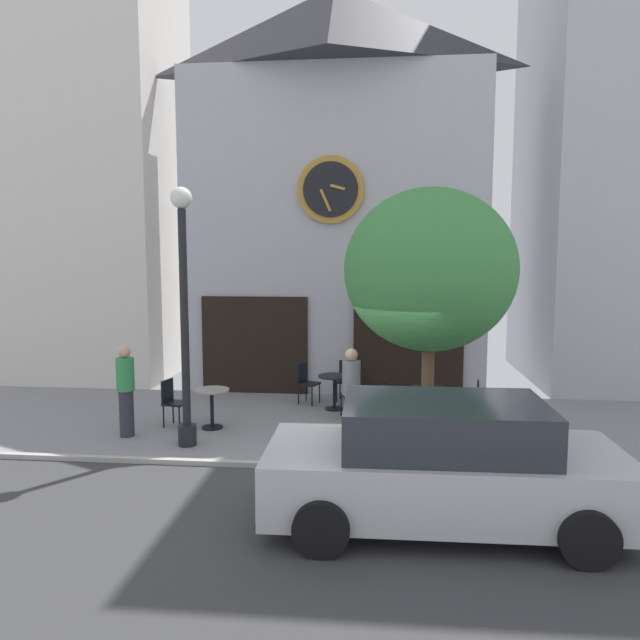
{
  "coord_description": "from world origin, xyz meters",
  "views": [
    {
      "loc": [
        0.4,
        -8.88,
        3.33
      ],
      "look_at": [
        -0.74,
        2.49,
        2.04
      ],
      "focal_mm": 33.64,
      "sensor_mm": 36.0,
      "label": 1
    }
  ],
  "objects_px": {
    "street_lamp": "(184,317)",
    "cafe_chair_by_entrance": "(472,400)",
    "cafe_table_leftmost": "(334,386)",
    "cafe_table_near_curb": "(212,401)",
    "cafe_chair_left_end": "(354,393)",
    "pedestrian_green": "(126,390)",
    "cafe_chair_near_lamp": "(389,399)",
    "cafe_table_center_left": "(428,398)",
    "parked_car_silver": "(443,464)",
    "cafe_chair_right_end": "(306,380)",
    "cafe_chair_facing_street": "(444,409)",
    "cafe_chair_curbside": "(172,399)",
    "pedestrian_grey": "(351,394)",
    "cafe_chair_near_tree": "(347,377)",
    "street_tree": "(430,271)"
  },
  "relations": [
    {
      "from": "cafe_chair_by_entrance",
      "to": "cafe_chair_curbside",
      "type": "xyz_separation_m",
      "value": [
        -5.74,
        -0.45,
        0.0
      ]
    },
    {
      "from": "cafe_table_near_curb",
      "to": "pedestrian_green",
      "type": "distance_m",
      "value": 1.58
    },
    {
      "from": "cafe_chair_curbside",
      "to": "cafe_chair_by_entrance",
      "type": "bearing_deg",
      "value": 4.44
    },
    {
      "from": "pedestrian_grey",
      "to": "cafe_chair_curbside",
      "type": "bearing_deg",
      "value": 169.64
    },
    {
      "from": "cafe_chair_near_lamp",
      "to": "cafe_chair_left_end",
      "type": "xyz_separation_m",
      "value": [
        -0.69,
        0.43,
        0.0
      ]
    },
    {
      "from": "cafe_chair_by_entrance",
      "to": "cafe_chair_left_end",
      "type": "height_order",
      "value": "same"
    },
    {
      "from": "street_lamp",
      "to": "cafe_chair_by_entrance",
      "type": "relative_size",
      "value": 4.91
    },
    {
      "from": "cafe_chair_right_end",
      "to": "cafe_table_center_left",
      "type": "bearing_deg",
      "value": -27.99
    },
    {
      "from": "cafe_table_center_left",
      "to": "cafe_chair_curbside",
      "type": "xyz_separation_m",
      "value": [
        -4.93,
        -0.61,
        0.01
      ]
    },
    {
      "from": "cafe_chair_facing_street",
      "to": "pedestrian_grey",
      "type": "bearing_deg",
      "value": -166.28
    },
    {
      "from": "street_tree",
      "to": "pedestrian_green",
      "type": "distance_m",
      "value": 5.81
    },
    {
      "from": "street_tree",
      "to": "cafe_chair_facing_street",
      "type": "relative_size",
      "value": 4.82
    },
    {
      "from": "street_tree",
      "to": "cafe_chair_right_end",
      "type": "bearing_deg",
      "value": 125.09
    },
    {
      "from": "street_lamp",
      "to": "cafe_table_center_left",
      "type": "relative_size",
      "value": 5.98
    },
    {
      "from": "cafe_chair_right_end",
      "to": "pedestrian_green",
      "type": "distance_m",
      "value": 4.01
    },
    {
      "from": "cafe_chair_near_tree",
      "to": "cafe_chair_by_entrance",
      "type": "distance_m",
      "value": 3.14
    },
    {
      "from": "cafe_table_near_curb",
      "to": "parked_car_silver",
      "type": "xyz_separation_m",
      "value": [
        3.95,
        -3.69,
        0.24
      ]
    },
    {
      "from": "cafe_table_near_curb",
      "to": "cafe_chair_right_end",
      "type": "height_order",
      "value": "cafe_chair_right_end"
    },
    {
      "from": "cafe_chair_right_end",
      "to": "cafe_chair_by_entrance",
      "type": "height_order",
      "value": "same"
    },
    {
      "from": "street_tree",
      "to": "cafe_table_near_curb",
      "type": "relative_size",
      "value": 5.76
    },
    {
      "from": "cafe_table_center_left",
      "to": "parked_car_silver",
      "type": "xyz_separation_m",
      "value": [
        -0.17,
        -4.38,
        0.24
      ]
    },
    {
      "from": "cafe_chair_near_lamp",
      "to": "cafe_chair_right_end",
      "type": "bearing_deg",
      "value": 139.35
    },
    {
      "from": "cafe_table_leftmost",
      "to": "cafe_table_near_curb",
      "type": "bearing_deg",
      "value": -144.19
    },
    {
      "from": "cafe_chair_by_entrance",
      "to": "cafe_table_center_left",
      "type": "bearing_deg",
      "value": 168.61
    },
    {
      "from": "cafe_chair_near_lamp",
      "to": "pedestrian_green",
      "type": "distance_m",
      "value": 4.9
    },
    {
      "from": "pedestrian_grey",
      "to": "pedestrian_green",
      "type": "bearing_deg",
      "value": -178.76
    },
    {
      "from": "cafe_table_near_curb",
      "to": "cafe_chair_curbside",
      "type": "height_order",
      "value": "cafe_chair_curbside"
    },
    {
      "from": "cafe_chair_facing_street",
      "to": "street_lamp",
      "type": "bearing_deg",
      "value": -168.85
    },
    {
      "from": "street_tree",
      "to": "cafe_table_leftmost",
      "type": "height_order",
      "value": "street_tree"
    },
    {
      "from": "cafe_table_center_left",
      "to": "cafe_chair_right_end",
      "type": "distance_m",
      "value": 2.92
    },
    {
      "from": "street_tree",
      "to": "cafe_chair_near_tree",
      "type": "distance_m",
      "value": 4.78
    },
    {
      "from": "cafe_chair_near_tree",
      "to": "cafe_chair_facing_street",
      "type": "bearing_deg",
      "value": -53.55
    },
    {
      "from": "cafe_table_center_left",
      "to": "cafe_chair_facing_street",
      "type": "bearing_deg",
      "value": -75.81
    },
    {
      "from": "street_lamp",
      "to": "cafe_chair_near_lamp",
      "type": "distance_m",
      "value": 4.19
    },
    {
      "from": "cafe_chair_left_end",
      "to": "pedestrian_green",
      "type": "bearing_deg",
      "value": -158.71
    },
    {
      "from": "cafe_chair_near_tree",
      "to": "parked_car_silver",
      "type": "distance_m",
      "value": 6.3
    },
    {
      "from": "cafe_chair_left_end",
      "to": "pedestrian_grey",
      "type": "xyz_separation_m",
      "value": [
        0.01,
        -1.5,
        0.33
      ]
    },
    {
      "from": "cafe_table_center_left",
      "to": "cafe_chair_by_entrance",
      "type": "height_order",
      "value": "cafe_chair_by_entrance"
    },
    {
      "from": "cafe_chair_near_tree",
      "to": "pedestrian_green",
      "type": "distance_m",
      "value": 4.92
    },
    {
      "from": "cafe_chair_near_tree",
      "to": "cafe_chair_curbside",
      "type": "height_order",
      "value": "same"
    },
    {
      "from": "cafe_chair_by_entrance",
      "to": "parked_car_silver",
      "type": "xyz_separation_m",
      "value": [
        -0.98,
        -4.21,
        0.23
      ]
    },
    {
      "from": "parked_car_silver",
      "to": "cafe_chair_right_end",
      "type": "bearing_deg",
      "value": 112.72
    },
    {
      "from": "cafe_table_center_left",
      "to": "cafe_chair_right_end",
      "type": "height_order",
      "value": "cafe_chair_right_end"
    },
    {
      "from": "cafe_table_center_left",
      "to": "pedestrian_green",
      "type": "xyz_separation_m",
      "value": [
        -5.52,
        -1.33,
        0.35
      ]
    },
    {
      "from": "parked_car_silver",
      "to": "cafe_chair_by_entrance",
      "type": "bearing_deg",
      "value": 76.85
    },
    {
      "from": "cafe_chair_right_end",
      "to": "cafe_chair_facing_street",
      "type": "xyz_separation_m",
      "value": [
        2.79,
        -2.21,
        0.0
      ]
    },
    {
      "from": "street_lamp",
      "to": "pedestrian_grey",
      "type": "bearing_deg",
      "value": 9.63
    },
    {
      "from": "cafe_chair_right_end",
      "to": "cafe_chair_by_entrance",
      "type": "relative_size",
      "value": 1.0
    },
    {
      "from": "pedestrian_green",
      "to": "cafe_table_near_curb",
      "type": "bearing_deg",
      "value": 24.62
    },
    {
      "from": "cafe_chair_near_lamp",
      "to": "cafe_chair_facing_street",
      "type": "distance_m",
      "value": 1.18
    }
  ]
}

